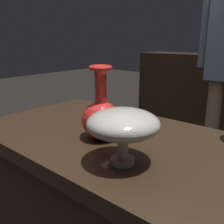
{
  "coord_description": "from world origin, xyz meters",
  "views": [
    {
      "loc": [
        0.54,
        -0.69,
        1.15
      ],
      "look_at": [
        -0.03,
        -0.03,
        0.9
      ],
      "focal_mm": 40.65,
      "sensor_mm": 36.0,
      "label": 1
    }
  ],
  "objects": [
    {
      "name": "vase_centerpiece",
      "position": [
        -0.06,
        -0.06,
        0.89
      ],
      "size": [
        0.14,
        0.14,
        0.27
      ],
      "color": "red",
      "rests_on": "display_plinth"
    },
    {
      "name": "vase_tall_behind",
      "position": [
        0.12,
        -0.16,
        0.92
      ],
      "size": [
        0.21,
        0.21,
        0.16
      ],
      "color": "gray",
      "rests_on": "display_plinth"
    }
  ]
}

